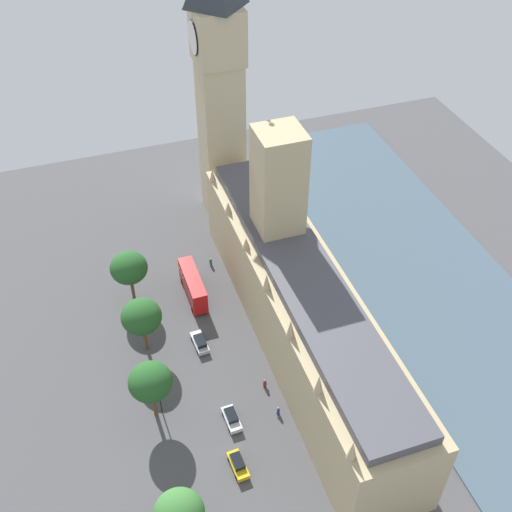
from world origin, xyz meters
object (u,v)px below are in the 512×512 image
(car_silver_under_trees, at_px, (200,342))
(pedestrian_trailing, at_px, (265,384))
(car_white_kerbside, at_px, (232,418))
(clock_tower, at_px, (219,83))
(street_lamp_slot_11, at_px, (159,394))
(parliament_building, at_px, (299,299))
(pedestrian_opposite_hall, at_px, (278,411))
(pedestrian_leading, at_px, (211,262))
(car_yellow_cab_midblock, at_px, (238,464))
(plane_tree_far_end, at_px, (129,268))
(plane_tree_corner, at_px, (150,382))
(double_decker_bus_near_tower, at_px, (193,285))
(plane_tree_by_river_gate, at_px, (141,317))

(car_silver_under_trees, height_order, pedestrian_trailing, car_silver_under_trees)
(car_silver_under_trees, height_order, car_white_kerbside, same)
(clock_tower, distance_m, street_lamp_slot_11, 54.71)
(parliament_building, relative_size, pedestrian_trailing, 38.08)
(car_white_kerbside, bearing_deg, car_silver_under_trees, -89.96)
(parliament_building, relative_size, street_lamp_slot_11, 10.60)
(car_silver_under_trees, xyz_separation_m, car_white_kerbside, (-0.64, 15.29, -0.00))
(pedestrian_opposite_hall, height_order, pedestrian_leading, pedestrian_leading)
(car_silver_under_trees, xyz_separation_m, pedestrian_opposite_hall, (-7.46, 16.20, -0.18))
(car_yellow_cab_midblock, xyz_separation_m, pedestrian_leading, (-7.60, -40.72, -0.12))
(car_white_kerbside, height_order, pedestrian_opposite_hall, car_white_kerbside)
(clock_tower, bearing_deg, car_yellow_cab_midblock, 75.21)
(car_silver_under_trees, height_order, plane_tree_far_end, plane_tree_far_end)
(pedestrian_opposite_hall, distance_m, plane_tree_corner, 19.18)
(car_silver_under_trees, relative_size, pedestrian_leading, 2.83)
(pedestrian_trailing, distance_m, plane_tree_far_end, 29.99)
(pedestrian_leading, height_order, plane_tree_corner, plane_tree_corner)
(plane_tree_corner, bearing_deg, clock_tower, -118.18)
(plane_tree_far_end, bearing_deg, pedestrian_opposite_hall, 117.40)
(parliament_building, xyz_separation_m, pedestrian_leading, (8.63, -21.28, -7.91))
(double_decker_bus_near_tower, relative_size, plane_tree_by_river_gate, 1.03)
(car_silver_under_trees, bearing_deg, plane_tree_corner, -135.63)
(clock_tower, distance_m, car_silver_under_trees, 45.30)
(double_decker_bus_near_tower, xyz_separation_m, plane_tree_by_river_gate, (10.18, 9.09, 4.81))
(car_silver_under_trees, bearing_deg, pedestrian_leading, 65.52)
(street_lamp_slot_11, bearing_deg, pedestrian_opposite_hall, 159.81)
(pedestrian_opposite_hall, xyz_separation_m, pedestrian_leading, (0.55, -34.37, 0.06))
(plane_tree_far_end, height_order, street_lamp_slot_11, plane_tree_far_end)
(pedestrian_trailing, bearing_deg, parliament_building, 142.98)
(car_white_kerbside, bearing_deg, street_lamp_slot_11, -30.80)
(parliament_building, bearing_deg, plane_tree_by_river_gate, -12.80)
(plane_tree_far_end, height_order, plane_tree_by_river_gate, plane_tree_far_end)
(clock_tower, bearing_deg, car_silver_under_trees, 67.15)
(plane_tree_by_river_gate, height_order, street_lamp_slot_11, plane_tree_by_river_gate)
(car_white_kerbside, height_order, plane_tree_corner, plane_tree_corner)
(car_yellow_cab_midblock, xyz_separation_m, pedestrian_trailing, (-7.92, -11.57, -0.13))
(pedestrian_leading, bearing_deg, double_decker_bus_near_tower, -134.37)
(clock_tower, distance_m, plane_tree_far_end, 36.02)
(double_decker_bus_near_tower, height_order, pedestrian_opposite_hall, double_decker_bus_near_tower)
(pedestrian_leading, bearing_deg, plane_tree_far_end, -172.02)
(car_white_kerbside, bearing_deg, pedestrian_trailing, -149.19)
(pedestrian_trailing, bearing_deg, pedestrian_opposite_hall, 12.05)
(clock_tower, xyz_separation_m, pedestrian_opposite_hall, (6.65, 49.69, -27.22))
(double_decker_bus_near_tower, distance_m, plane_tree_corner, 25.21)
(car_white_kerbside, bearing_deg, clock_tower, -107.80)
(car_white_kerbside, distance_m, plane_tree_corner, 13.10)
(pedestrian_opposite_hall, relative_size, street_lamp_slot_11, 0.26)
(plane_tree_corner, bearing_deg, pedestrian_trailing, 178.45)
(car_yellow_cab_midblock, xyz_separation_m, plane_tree_far_end, (7.44, -36.44, 6.60))
(parliament_building, distance_m, plane_tree_by_river_gate, 24.45)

